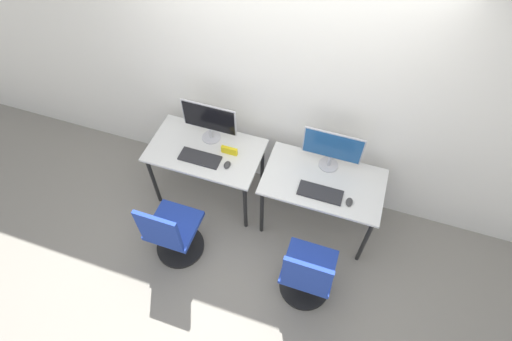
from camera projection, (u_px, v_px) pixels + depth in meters
ground_plane at (252, 232)px, 4.18m from camera, size 20.00×20.00×0.00m
wall_back at (279, 81)px, 3.50m from camera, size 12.00×0.05×2.80m
desk_left at (206, 155)px, 3.95m from camera, size 1.11×0.64×0.75m
monitor_left at (209, 120)px, 3.78m from camera, size 0.54×0.18×0.43m
keyboard_left at (200, 158)px, 3.80m from camera, size 0.40×0.16×0.02m
mouse_left at (227, 165)px, 3.74m from camera, size 0.06×0.09×0.03m
office_chair_left at (172, 234)px, 3.74m from camera, size 0.48×0.48×0.91m
desk_right at (322, 187)px, 3.72m from camera, size 1.11×0.64×0.75m
monitor_right at (332, 148)px, 3.57m from camera, size 0.54×0.18×0.43m
keyboard_right at (320, 193)px, 3.56m from camera, size 0.40×0.16×0.02m
mouse_right at (349, 202)px, 3.49m from camera, size 0.06×0.09×0.03m
office_chair_right at (307, 275)px, 3.49m from camera, size 0.48×0.48×0.91m
placard_left at (229, 151)px, 3.82m from camera, size 0.16×0.03×0.08m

